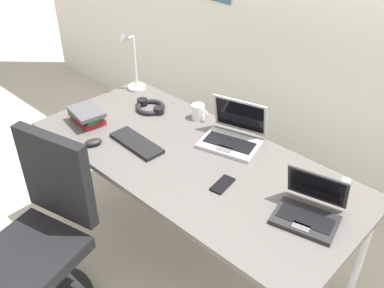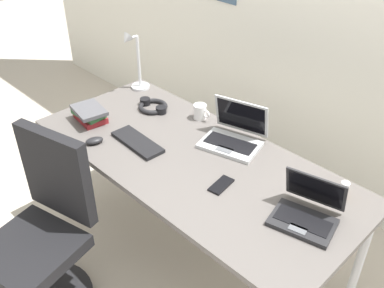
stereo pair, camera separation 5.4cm
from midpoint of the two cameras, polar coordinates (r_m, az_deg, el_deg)
The scene contains 14 objects.
ground_plane at distance 2.75m, azimuth 0.58°, elevation -14.28°, with size 12.00×12.00×0.00m, color #B7AD9E.
wall_back at distance 2.83m, azimuth 17.39°, elevation 17.11°, with size 6.00×0.13×2.60m.
desk at distance 2.29m, azimuth 0.68°, elevation -2.84°, with size 1.80×0.80×0.74m.
desk_lamp at distance 2.84m, azimuth -6.97°, elevation 10.64°, with size 0.12×0.18×0.40m.
laptop_far_corner at distance 2.35m, azimuth 6.09°, elevation 1.06°, with size 0.36×0.33×0.23m.
laptop_mid_desk at distance 1.94m, azimuth 15.49°, elevation -8.54°, with size 0.31×0.30×0.19m.
external_keyboard at distance 2.36m, azimuth -6.48°, elevation 0.23°, with size 0.33×0.12×0.02m, color black.
computer_mouse at distance 2.40m, azimuth -11.98°, elevation 0.42°, with size 0.06×0.10×0.03m, color black.
cell_phone at distance 2.07m, azimuth 4.58°, elevation -5.35°, with size 0.06×0.14×0.01m, color black.
headphones at distance 2.68m, azimuth -4.52°, elevation 4.92°, with size 0.21×0.18×0.04m.
pill_bottle at distance 2.11m, azimuth 19.93°, elevation -5.57°, with size 0.04×0.04×0.08m.
book_stack at distance 2.60m, azimuth -12.65°, elevation 3.85°, with size 0.24×0.19×0.09m.
coffee_mug at distance 2.56m, azimuth 1.70°, elevation 4.22°, with size 0.11×0.08×0.09m.
office_chair at distance 2.39m, azimuth -18.21°, elevation -12.15°, with size 0.54×0.59×0.97m.
Camera 2 is at (1.30, -1.29, 2.06)m, focal length 40.91 mm.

